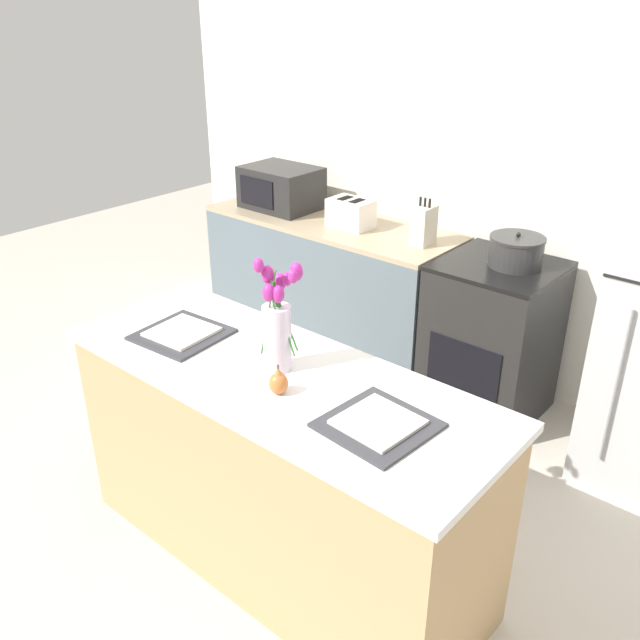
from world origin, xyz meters
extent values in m
plane|color=beige|center=(0.00, 0.00, 0.00)|extent=(10.00, 10.00, 0.00)
cube|color=silver|center=(0.00, 2.00, 1.35)|extent=(5.20, 0.08, 2.70)
cube|color=tan|center=(0.00, 0.00, 0.44)|extent=(1.76, 0.62, 0.88)
cube|color=silver|center=(0.00, 0.00, 0.90)|extent=(1.80, 0.66, 0.03)
cube|color=slate|center=(-1.06, 1.60, 0.43)|extent=(1.68, 0.60, 0.86)
cube|color=tan|center=(-1.06, 1.60, 0.88)|extent=(1.68, 0.60, 0.03)
cube|color=black|center=(0.10, 1.60, 0.43)|extent=(0.60, 0.60, 0.87)
cube|color=black|center=(0.10, 1.60, 0.88)|extent=(0.60, 0.60, 0.02)
cube|color=black|center=(0.10, 1.30, 0.40)|extent=(0.42, 0.01, 0.29)
cylinder|color=#B2B5B7|center=(0.86, 1.26, 0.60)|extent=(0.02, 0.02, 0.77)
cylinder|color=silver|center=(-0.01, 0.02, 1.04)|extent=(0.11, 0.11, 0.25)
cylinder|color=#3D8438|center=(0.01, 0.03, 1.14)|extent=(0.11, 0.02, 0.30)
ellipsoid|color=#B22889|center=(0.06, 0.04, 1.30)|extent=(0.03, 0.03, 0.05)
cylinder|color=#3D8438|center=(0.01, 0.04, 1.13)|extent=(0.07, 0.07, 0.30)
ellipsoid|color=#B22889|center=(0.04, 0.08, 1.30)|extent=(0.05, 0.05, 0.07)
cylinder|color=#3D8438|center=(-0.01, 0.04, 1.11)|extent=(0.01, 0.08, 0.26)
ellipsoid|color=#B22889|center=(-0.01, 0.08, 1.26)|extent=(0.04, 0.04, 0.05)
cylinder|color=#3D8438|center=(-0.02, 0.03, 1.10)|extent=(0.06, 0.10, 0.23)
ellipsoid|color=#B22889|center=(-0.05, 0.08, 1.24)|extent=(0.05, 0.05, 0.07)
cylinder|color=#3D8438|center=(-0.03, 0.02, 1.12)|extent=(0.04, 0.01, 0.29)
ellipsoid|color=#B22889|center=(-0.04, 0.02, 1.29)|extent=(0.05, 0.05, 0.07)
cylinder|color=#3D8438|center=(-0.03, 0.00, 1.15)|extent=(0.05, 0.05, 0.33)
ellipsoid|color=#B22889|center=(-0.05, -0.02, 1.33)|extent=(0.04, 0.04, 0.06)
cylinder|color=#3D8438|center=(-0.01, 0.01, 1.10)|extent=(0.01, 0.06, 0.23)
ellipsoid|color=#B22889|center=(-0.01, -0.01, 1.24)|extent=(0.05, 0.05, 0.07)
cylinder|color=#3D8438|center=(0.00, 0.02, 1.09)|extent=(0.05, 0.03, 0.23)
ellipsoid|color=#B22889|center=(0.02, 0.01, 1.23)|extent=(0.04, 0.04, 0.07)
ellipsoid|color=#C66B33|center=(0.11, -0.10, 0.95)|extent=(0.07, 0.07, 0.08)
cone|color=#C66B33|center=(0.11, -0.10, 1.00)|extent=(0.04, 0.04, 0.03)
cylinder|color=brown|center=(0.11, -0.10, 1.02)|extent=(0.01, 0.01, 0.02)
cube|color=#333338|center=(-0.50, -0.04, 0.92)|extent=(0.35, 0.35, 0.01)
cube|color=silver|center=(-0.50, -0.04, 0.93)|extent=(0.25, 0.25, 0.01)
cube|color=#333338|center=(0.50, -0.04, 0.92)|extent=(0.35, 0.35, 0.01)
cube|color=silver|center=(0.50, -0.04, 0.93)|extent=(0.25, 0.25, 0.01)
cube|color=silver|center=(-0.89, 1.58, 0.98)|extent=(0.26, 0.18, 0.17)
cube|color=black|center=(-0.93, 1.58, 1.06)|extent=(0.05, 0.11, 0.01)
cube|color=black|center=(-0.84, 1.58, 1.06)|extent=(0.05, 0.11, 0.01)
cube|color=black|center=(-1.03, 1.58, 1.00)|extent=(0.02, 0.02, 0.02)
cylinder|color=#2D2D2D|center=(0.16, 1.63, 0.97)|extent=(0.28, 0.28, 0.14)
cylinder|color=#2D2D2D|center=(0.16, 1.63, 1.04)|extent=(0.29, 0.29, 0.01)
sphere|color=black|center=(0.16, 1.63, 1.06)|extent=(0.02, 0.02, 0.02)
cube|color=black|center=(-1.49, 1.60, 1.03)|extent=(0.48, 0.36, 0.27)
cube|color=black|center=(-1.53, 1.42, 1.03)|extent=(0.29, 0.01, 0.18)
cube|color=beige|center=(-0.38, 1.59, 1.00)|extent=(0.10, 0.14, 0.22)
cylinder|color=black|center=(-0.41, 1.59, 1.14)|extent=(0.01, 0.01, 0.05)
cylinder|color=black|center=(-0.38, 1.59, 1.14)|extent=(0.01, 0.01, 0.05)
cylinder|color=black|center=(-0.35, 1.59, 1.14)|extent=(0.01, 0.01, 0.05)
camera|label=1|loc=(1.54, -1.55, 2.19)|focal=38.00mm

